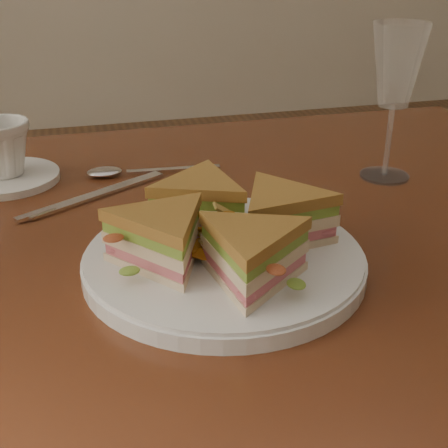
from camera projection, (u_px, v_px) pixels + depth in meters
name	position (u px, v px, depth m)	size (l,w,h in m)	color
table	(166.00, 307.00, 0.74)	(1.20, 0.80, 0.75)	#3E1B0E
plate	(224.00, 262.00, 0.62)	(0.28, 0.28, 0.02)	white
sandwich_wedges	(224.00, 229.00, 0.60)	(0.26, 0.26, 0.06)	beige
crisps_mound	(224.00, 232.00, 0.61)	(0.09, 0.09, 0.05)	orange
spoon	(121.00, 172.00, 0.86)	(0.18, 0.03, 0.01)	silver
knife	(89.00, 198.00, 0.78)	(0.19, 0.12, 0.00)	silver
wine_glass	(397.00, 70.00, 0.79)	(0.07, 0.07, 0.20)	white
saucer	(7.00, 178.00, 0.83)	(0.14, 0.14, 0.01)	white
coffee_cup	(2.00, 148.00, 0.82)	(0.08, 0.08, 0.07)	white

